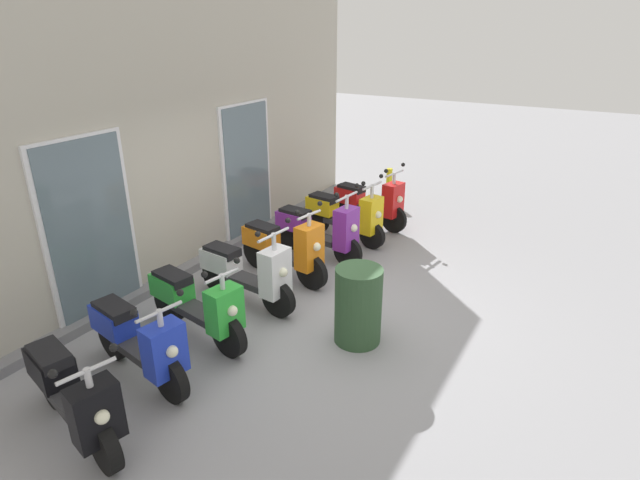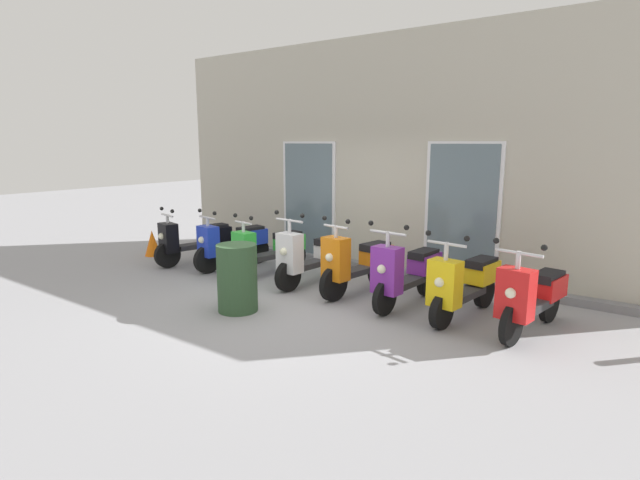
{
  "view_description": "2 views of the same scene",
  "coord_description": "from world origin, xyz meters",
  "px_view_note": "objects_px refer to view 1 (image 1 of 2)",
  "views": [
    {
      "loc": [
        -5.13,
        -2.95,
        3.47
      ],
      "look_at": [
        0.72,
        0.46,
        0.61
      ],
      "focal_mm": 28.98,
      "sensor_mm": 36.0,
      "label": 1
    },
    {
      "loc": [
        4.34,
        -5.39,
        2.28
      ],
      "look_at": [
        0.2,
        0.34,
        0.9
      ],
      "focal_mm": 28.04,
      "sensor_mm": 36.0,
      "label": 2
    }
  ],
  "objects_px": {
    "scooter_blue": "(138,341)",
    "scooter_white": "(247,272)",
    "scooter_orange": "(284,247)",
    "scooter_green": "(196,304)",
    "scooter_black": "(72,395)",
    "scooter_yellow": "(345,215)",
    "curb_bollard": "(389,185)",
    "scooter_red": "(370,201)",
    "scooter_purple": "(319,229)",
    "trash_bin": "(358,305)"
  },
  "relations": [
    {
      "from": "scooter_blue",
      "to": "scooter_white",
      "type": "bearing_deg",
      "value": -0.24
    },
    {
      "from": "scooter_blue",
      "to": "scooter_orange",
      "type": "xyz_separation_m",
      "value": [
        2.68,
        -0.01,
        0.03
      ]
    },
    {
      "from": "scooter_green",
      "to": "scooter_white",
      "type": "xyz_separation_m",
      "value": [
        0.93,
        -0.02,
        0.02
      ]
    },
    {
      "from": "scooter_black",
      "to": "scooter_orange",
      "type": "xyz_separation_m",
      "value": [
        3.55,
        0.13,
        0.04
      ]
    },
    {
      "from": "scooter_yellow",
      "to": "curb_bollard",
      "type": "xyz_separation_m",
      "value": [
        2.35,
        0.2,
        -0.12
      ]
    },
    {
      "from": "scooter_blue",
      "to": "scooter_white",
      "type": "height_order",
      "value": "scooter_white"
    },
    {
      "from": "scooter_red",
      "to": "curb_bollard",
      "type": "xyz_separation_m",
      "value": [
        1.49,
        0.26,
        -0.13
      ]
    },
    {
      "from": "scooter_green",
      "to": "scooter_red",
      "type": "height_order",
      "value": "scooter_red"
    },
    {
      "from": "scooter_purple",
      "to": "trash_bin",
      "type": "relative_size",
      "value": 1.75
    },
    {
      "from": "scooter_blue",
      "to": "curb_bollard",
      "type": "relative_size",
      "value": 2.25
    },
    {
      "from": "scooter_purple",
      "to": "scooter_blue",
      "type": "bearing_deg",
      "value": 178.67
    },
    {
      "from": "scooter_orange",
      "to": "scooter_red",
      "type": "relative_size",
      "value": 1.01
    },
    {
      "from": "scooter_yellow",
      "to": "scooter_red",
      "type": "bearing_deg",
      "value": -4.02
    },
    {
      "from": "scooter_white",
      "to": "scooter_yellow",
      "type": "distance_m",
      "value": 2.58
    },
    {
      "from": "scooter_orange",
      "to": "scooter_yellow",
      "type": "distance_m",
      "value": 1.71
    },
    {
      "from": "scooter_black",
      "to": "curb_bollard",
      "type": "bearing_deg",
      "value": 1.84
    },
    {
      "from": "scooter_black",
      "to": "scooter_green",
      "type": "xyz_separation_m",
      "value": [
        1.74,
        0.16,
        0.0
      ]
    },
    {
      "from": "scooter_purple",
      "to": "scooter_yellow",
      "type": "distance_m",
      "value": 0.85
    },
    {
      "from": "scooter_green",
      "to": "scooter_black",
      "type": "bearing_deg",
      "value": -174.79
    },
    {
      "from": "curb_bollard",
      "to": "trash_bin",
      "type": "distance_m",
      "value": 5.26
    },
    {
      "from": "curb_bollard",
      "to": "scooter_orange",
      "type": "bearing_deg",
      "value": -178.46
    },
    {
      "from": "scooter_green",
      "to": "scooter_orange",
      "type": "height_order",
      "value": "scooter_orange"
    },
    {
      "from": "scooter_green",
      "to": "scooter_white",
      "type": "distance_m",
      "value": 0.93
    },
    {
      "from": "scooter_blue",
      "to": "curb_bollard",
      "type": "height_order",
      "value": "scooter_blue"
    },
    {
      "from": "scooter_red",
      "to": "scooter_blue",
      "type": "bearing_deg",
      "value": 178.22
    },
    {
      "from": "scooter_red",
      "to": "scooter_orange",
      "type": "bearing_deg",
      "value": 176.53
    },
    {
      "from": "scooter_black",
      "to": "curb_bollard",
      "type": "distance_m",
      "value": 7.61
    },
    {
      "from": "scooter_yellow",
      "to": "curb_bollard",
      "type": "height_order",
      "value": "scooter_yellow"
    },
    {
      "from": "scooter_blue",
      "to": "scooter_white",
      "type": "relative_size",
      "value": 0.99
    },
    {
      "from": "scooter_purple",
      "to": "scooter_orange",
      "type": "bearing_deg",
      "value": 175.05
    },
    {
      "from": "scooter_yellow",
      "to": "scooter_black",
      "type": "bearing_deg",
      "value": -179.57
    },
    {
      "from": "scooter_blue",
      "to": "scooter_red",
      "type": "bearing_deg",
      "value": -1.78
    },
    {
      "from": "scooter_orange",
      "to": "scooter_purple",
      "type": "bearing_deg",
      "value": -4.95
    },
    {
      "from": "scooter_blue",
      "to": "scooter_green",
      "type": "bearing_deg",
      "value": 1.11
    },
    {
      "from": "scooter_purple",
      "to": "trash_bin",
      "type": "height_order",
      "value": "scooter_purple"
    },
    {
      "from": "scooter_blue",
      "to": "scooter_black",
      "type": "bearing_deg",
      "value": -170.7
    },
    {
      "from": "scooter_blue",
      "to": "scooter_orange",
      "type": "relative_size",
      "value": 0.99
    },
    {
      "from": "scooter_blue",
      "to": "scooter_red",
      "type": "height_order",
      "value": "scooter_red"
    },
    {
      "from": "scooter_purple",
      "to": "scooter_yellow",
      "type": "xyz_separation_m",
      "value": [
        0.84,
        -0.02,
        -0.02
      ]
    },
    {
      "from": "scooter_green",
      "to": "scooter_purple",
      "type": "xyz_separation_m",
      "value": [
        2.67,
        -0.1,
        0.05
      ]
    },
    {
      "from": "scooter_red",
      "to": "curb_bollard",
      "type": "distance_m",
      "value": 1.52
    },
    {
      "from": "scooter_green",
      "to": "scooter_yellow",
      "type": "height_order",
      "value": "scooter_yellow"
    },
    {
      "from": "scooter_purple",
      "to": "scooter_green",
      "type": "bearing_deg",
      "value": 177.87
    },
    {
      "from": "scooter_green",
      "to": "scooter_blue",
      "type": "bearing_deg",
      "value": -178.89
    },
    {
      "from": "scooter_green",
      "to": "curb_bollard",
      "type": "bearing_deg",
      "value": 0.83
    },
    {
      "from": "scooter_black",
      "to": "scooter_red",
      "type": "xyz_separation_m",
      "value": [
        6.11,
        -0.02,
        0.03
      ]
    },
    {
      "from": "scooter_purple",
      "to": "trash_bin",
      "type": "bearing_deg",
      "value": -138.72
    },
    {
      "from": "scooter_green",
      "to": "scooter_yellow",
      "type": "relative_size",
      "value": 1.01
    },
    {
      "from": "scooter_blue",
      "to": "scooter_yellow",
      "type": "distance_m",
      "value": 4.39
    },
    {
      "from": "scooter_yellow",
      "to": "scooter_purple",
      "type": "bearing_deg",
      "value": 178.6
    }
  ]
}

